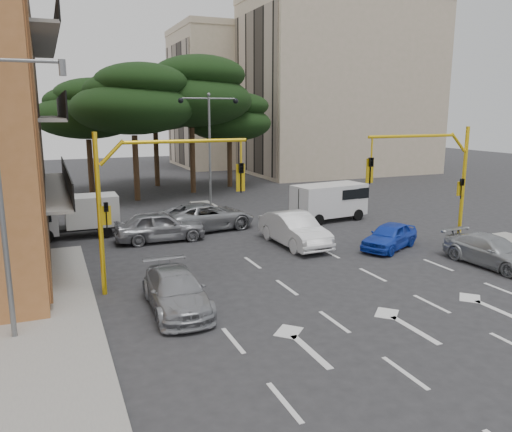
% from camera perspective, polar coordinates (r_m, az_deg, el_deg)
% --- Properties ---
extents(ground, '(120.00, 120.00, 0.00)m').
position_cam_1_polar(ground, '(20.50, 8.59, -7.35)').
color(ground, '#28282B').
rests_on(ground, ground).
extents(sidewalk_left, '(5.00, 26.00, 0.15)m').
position_cam_1_polar(sidewalk_left, '(14.19, -26.41, -17.28)').
color(sidewalk_left, gray).
rests_on(sidewalk_left, ground).
extents(median_strip, '(1.40, 6.00, 0.15)m').
position_cam_1_polar(median_strip, '(34.68, -5.18, 0.79)').
color(median_strip, gray).
rests_on(median_strip, ground).
extents(apartment_beige_near, '(20.20, 12.15, 18.70)m').
position_cam_1_polar(apartment_beige_near, '(57.15, 9.46, 14.35)').
color(apartment_beige_near, '#BEB08F').
rests_on(apartment_beige_near, ground).
extents(apartment_beige_far, '(16.20, 12.15, 16.70)m').
position_cam_1_polar(apartment_beige_far, '(64.78, -1.80, 13.30)').
color(apartment_beige_far, '#BEB08F').
rests_on(apartment_beige_far, ground).
extents(pine_left_near, '(9.15, 9.15, 10.23)m').
position_cam_1_polar(pine_left_near, '(38.96, -13.81, 12.85)').
color(pine_left_near, '#382616').
rests_on(pine_left_near, ground).
extents(pine_center, '(9.98, 9.98, 11.16)m').
position_cam_1_polar(pine_center, '(42.01, -7.37, 13.94)').
color(pine_center, '#382616').
rests_on(pine_center, ground).
extents(pine_left_far, '(8.32, 8.32, 9.30)m').
position_cam_1_polar(pine_left_far, '(42.57, -18.71, 11.53)').
color(pine_left_far, '#382616').
rests_on(pine_left_far, ground).
extents(pine_right, '(7.49, 7.49, 8.37)m').
position_cam_1_polar(pine_right, '(45.10, -2.99, 11.22)').
color(pine_right, '#382616').
rests_on(pine_right, ground).
extents(pine_back, '(9.15, 9.15, 10.23)m').
position_cam_1_polar(pine_back, '(46.38, -11.48, 12.74)').
color(pine_back, '#382616').
rests_on(pine_back, ground).
extents(signal_mast_right, '(5.79, 0.37, 6.00)m').
position_cam_1_polar(signal_mast_right, '(25.26, 19.85, 4.76)').
color(signal_mast_right, yellow).
rests_on(signal_mast_right, ground).
extents(signal_mast_left, '(5.79, 0.37, 6.00)m').
position_cam_1_polar(signal_mast_left, '(18.99, -12.20, 3.07)').
color(signal_mast_left, yellow).
rests_on(signal_mast_left, ground).
extents(street_lamp_left, '(2.08, 0.20, 8.00)m').
position_cam_1_polar(street_lamp_left, '(15.65, -26.58, 3.36)').
color(street_lamp_left, slate).
rests_on(street_lamp_left, sidewalk_left).
extents(street_lamp_center, '(4.16, 0.36, 7.77)m').
position_cam_1_polar(street_lamp_center, '(34.07, -5.35, 9.66)').
color(street_lamp_center, slate).
rests_on(street_lamp_center, median_strip).
extents(car_white_hatch, '(1.93, 5.08, 1.65)m').
position_cam_1_polar(car_white_hatch, '(25.42, 4.40, -1.54)').
color(car_white_hatch, white).
rests_on(car_white_hatch, ground).
extents(car_blue_compact, '(4.10, 3.12, 1.30)m').
position_cam_1_polar(car_blue_compact, '(25.59, 15.02, -2.22)').
color(car_blue_compact, blue).
rests_on(car_blue_compact, ground).
extents(car_silver_wagon, '(2.02, 4.64, 1.33)m').
position_cam_1_polar(car_silver_wagon, '(17.50, -9.11, -8.46)').
color(car_silver_wagon, '#919398').
rests_on(car_silver_wagon, ground).
extents(car_silver_cross_a, '(6.00, 3.44, 1.57)m').
position_cam_1_polar(car_silver_cross_a, '(28.82, -5.70, -0.04)').
color(car_silver_cross_a, '#93959A').
rests_on(car_silver_cross_a, ground).
extents(car_silver_cross_b, '(4.76, 2.01, 1.61)m').
position_cam_1_polar(car_silver_cross_b, '(26.67, -10.91, -1.13)').
color(car_silver_cross_b, gray).
rests_on(car_silver_cross_b, ground).
extents(car_silver_parked, '(2.16, 4.66, 1.32)m').
position_cam_1_polar(car_silver_parked, '(24.36, 25.38, -3.67)').
color(car_silver_parked, '#A0A4A8').
rests_on(car_silver_parked, ground).
extents(van_white, '(4.83, 2.64, 2.31)m').
position_cam_1_polar(van_white, '(31.54, 8.34, 1.60)').
color(van_white, white).
rests_on(van_white, ground).
extents(box_truck_a, '(4.58, 1.94, 2.25)m').
position_cam_1_polar(box_truck_a, '(28.65, -19.87, -0.08)').
color(box_truck_a, silver).
rests_on(box_truck_a, ground).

